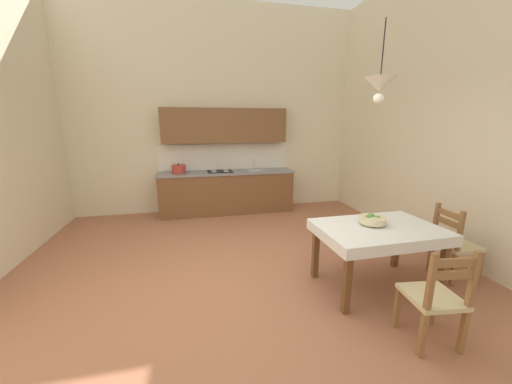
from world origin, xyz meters
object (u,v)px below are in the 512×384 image
(dining_chair_window_side, at_px, (454,244))
(pendant_lamp, at_px, (380,85))
(dining_table, at_px, (378,237))
(kitchen_cabinetry, at_px, (226,173))
(dining_chair_camera_side, at_px, (435,298))
(fruit_bowl, at_px, (372,220))

(dining_chair_window_side, relative_size, pendant_lamp, 1.16)
(dining_table, bearing_deg, kitchen_cabinetry, 111.43)
(dining_chair_camera_side, distance_m, pendant_lamp, 2.06)
(pendant_lamp, bearing_deg, dining_table, -16.79)
(dining_chair_camera_side, bearing_deg, pendant_lamp, 93.77)
(dining_chair_window_side, xyz_separation_m, pendant_lamp, (-1.20, 0.07, 1.83))
(kitchen_cabinetry, bearing_deg, dining_chair_camera_side, -73.70)
(kitchen_cabinetry, distance_m, pendant_lamp, 3.81)
(dining_chair_camera_side, distance_m, fruit_bowl, 1.06)
(dining_chair_window_side, bearing_deg, dining_chair_camera_side, -142.06)
(kitchen_cabinetry, relative_size, dining_chair_window_side, 3.05)
(pendant_lamp, bearing_deg, dining_chair_camera_side, -86.23)
(kitchen_cabinetry, xyz_separation_m, fruit_bowl, (1.29, -3.30, -0.04))
(kitchen_cabinetry, xyz_separation_m, dining_table, (1.32, -3.37, -0.23))
(dining_table, bearing_deg, dining_chair_window_side, -1.53)
(fruit_bowl, bearing_deg, dining_chair_window_side, -5.49)
(fruit_bowl, bearing_deg, dining_chair_camera_side, -91.81)
(dining_chair_window_side, relative_size, dining_chair_camera_side, 1.00)
(dining_table, relative_size, fruit_bowl, 4.59)
(kitchen_cabinetry, bearing_deg, fruit_bowl, -68.70)
(dining_table, bearing_deg, dining_chair_camera_side, -94.43)
(dining_chair_camera_side, bearing_deg, dining_chair_window_side, 37.94)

